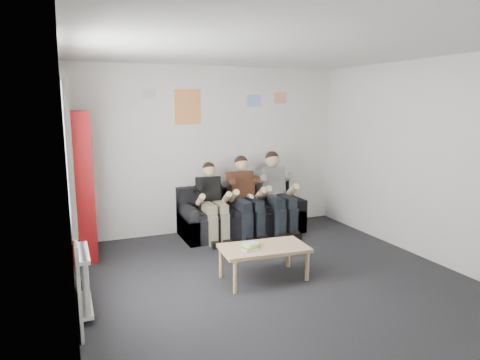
% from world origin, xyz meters
% --- Properties ---
extents(room_shell, '(5.00, 5.00, 5.00)m').
position_xyz_m(room_shell, '(0.00, 0.00, 1.35)').
color(room_shell, black).
rests_on(room_shell, ground).
extents(sofa, '(1.99, 0.81, 0.77)m').
position_xyz_m(sofa, '(0.36, 2.12, 0.28)').
color(sofa, black).
rests_on(sofa, ground).
extents(bookshelf, '(0.30, 0.90, 2.01)m').
position_xyz_m(bookshelf, '(-2.07, 2.00, 1.00)').
color(bookshelf, maroon).
rests_on(bookshelf, ground).
extents(coffee_table, '(1.03, 0.57, 0.41)m').
position_xyz_m(coffee_table, '(-0.12, 0.24, 0.36)').
color(coffee_table, tan).
rests_on(coffee_table, ground).
extents(game_cases, '(0.23, 0.21, 0.05)m').
position_xyz_m(game_cases, '(-0.30, 0.23, 0.44)').
color(game_cases, silver).
rests_on(game_cases, coffee_table).
extents(person_left, '(0.37, 0.79, 1.21)m').
position_xyz_m(person_left, '(-0.19, 1.94, 0.60)').
color(person_left, black).
rests_on(person_left, sofa).
extents(person_middle, '(0.40, 0.87, 1.28)m').
position_xyz_m(person_middle, '(0.36, 1.93, 0.63)').
color(person_middle, '#4D2719').
rests_on(person_middle, sofa).
extents(person_right, '(0.43, 0.92, 1.33)m').
position_xyz_m(person_right, '(0.92, 1.93, 0.65)').
color(person_right, white).
rests_on(person_right, sofa).
extents(radiator, '(0.10, 0.64, 0.60)m').
position_xyz_m(radiator, '(-2.15, 0.20, 0.35)').
color(radiator, white).
rests_on(radiator, ground).
extents(window, '(0.05, 1.30, 2.36)m').
position_xyz_m(window, '(-2.22, 0.20, 1.03)').
color(window, white).
rests_on(window, room_shell).
extents(poster_large, '(0.42, 0.01, 0.55)m').
position_xyz_m(poster_large, '(-0.40, 2.49, 2.05)').
color(poster_large, '#DFC74E').
rests_on(poster_large, room_shell).
extents(poster_blue, '(0.25, 0.01, 0.20)m').
position_xyz_m(poster_blue, '(0.75, 2.49, 2.15)').
color(poster_blue, '#4676EF').
rests_on(poster_blue, room_shell).
extents(poster_pink, '(0.22, 0.01, 0.18)m').
position_xyz_m(poster_pink, '(1.25, 2.49, 2.20)').
color(poster_pink, '#C63D8D').
rests_on(poster_pink, room_shell).
extents(poster_sign, '(0.20, 0.01, 0.14)m').
position_xyz_m(poster_sign, '(-1.00, 2.49, 2.25)').
color(poster_sign, silver).
rests_on(poster_sign, room_shell).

